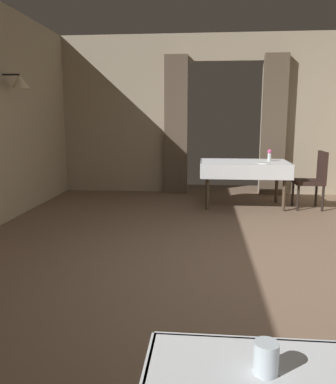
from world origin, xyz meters
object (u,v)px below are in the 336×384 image
at_px(dining_table_mid, 244,167).
at_px(glass_near_c, 266,358).
at_px(flower_vase_mid, 270,155).
at_px(chair_mid_right, 314,177).
at_px(plate_mid_b, 264,163).

height_order(dining_table_mid, glass_near_c, glass_near_c).
bearing_deg(flower_vase_mid, glass_near_c, -99.03).
xyz_separation_m(dining_table_mid, flower_vase_mid, (0.41, 0.07, 0.19)).
height_order(chair_mid_right, glass_near_c, chair_mid_right).
relative_size(dining_table_mid, chair_mid_right, 1.55).
relative_size(dining_table_mid, plate_mid_b, 7.69).
distance_m(dining_table_mid, chair_mid_right, 1.12).
bearing_deg(glass_near_c, chair_mid_right, 73.78).
bearing_deg(glass_near_c, plate_mid_b, 81.86).
bearing_deg(dining_table_mid, flower_vase_mid, 9.10).
height_order(glass_near_c, plate_mid_b, glass_near_c).
bearing_deg(chair_mid_right, flower_vase_mid, 167.10).
bearing_deg(plate_mid_b, glass_near_c, -98.14).
bearing_deg(plate_mid_b, chair_mid_right, 13.96).
xyz_separation_m(chair_mid_right, plate_mid_b, (-0.83, -0.21, 0.24)).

